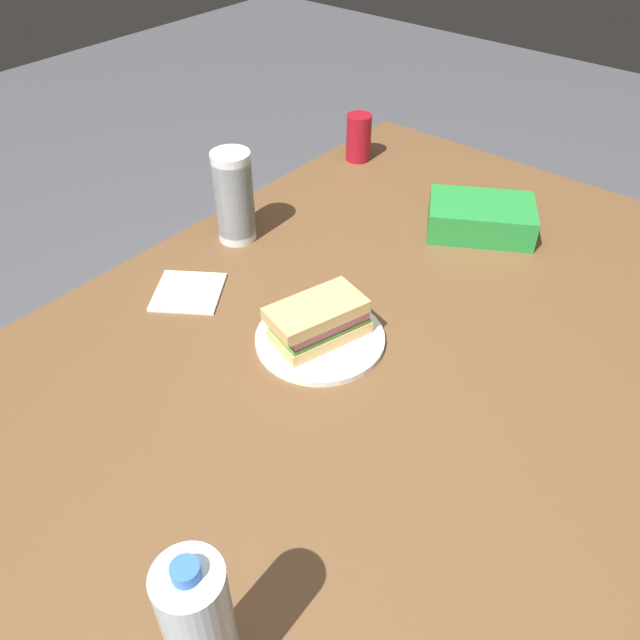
{
  "coord_description": "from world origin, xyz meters",
  "views": [
    {
      "loc": [
        0.74,
        0.47,
        1.51
      ],
      "look_at": [
        0.06,
        -0.09,
        0.78
      ],
      "focal_mm": 36.22,
      "sensor_mm": 36.0,
      "label": 1
    }
  ],
  "objects_px": {
    "soda_can_red": "(359,138)",
    "sandwich": "(319,320)",
    "dining_table": "(376,373)",
    "chip_bag": "(481,218)",
    "water_bottle_tall": "(201,632)",
    "plastic_cup_stack": "(234,197)",
    "paper_plate": "(320,339)"
  },
  "relations": [
    {
      "from": "soda_can_red",
      "to": "sandwich",
      "type": "bearing_deg",
      "value": 31.53
    },
    {
      "from": "dining_table",
      "to": "chip_bag",
      "type": "distance_m",
      "value": 0.47
    },
    {
      "from": "dining_table",
      "to": "soda_can_red",
      "type": "xyz_separation_m",
      "value": [
        -0.57,
        -0.48,
        0.14
      ]
    },
    {
      "from": "water_bottle_tall",
      "to": "plastic_cup_stack",
      "type": "distance_m",
      "value": 0.93
    },
    {
      "from": "dining_table",
      "to": "sandwich",
      "type": "distance_m",
      "value": 0.17
    },
    {
      "from": "water_bottle_tall",
      "to": "paper_plate",
      "type": "bearing_deg",
      "value": -152.45
    },
    {
      "from": "dining_table",
      "to": "chip_bag",
      "type": "xyz_separation_m",
      "value": [
        -0.45,
        -0.05,
        0.11
      ]
    },
    {
      "from": "paper_plate",
      "to": "soda_can_red",
      "type": "bearing_deg",
      "value": -148.35
    },
    {
      "from": "sandwich",
      "to": "dining_table",
      "type": "bearing_deg",
      "value": 127.91
    },
    {
      "from": "soda_can_red",
      "to": "plastic_cup_stack",
      "type": "height_order",
      "value": "plastic_cup_stack"
    },
    {
      "from": "dining_table",
      "to": "plastic_cup_stack",
      "type": "distance_m",
      "value": 0.49
    },
    {
      "from": "sandwich",
      "to": "chip_bag",
      "type": "distance_m",
      "value": 0.52
    },
    {
      "from": "paper_plate",
      "to": "sandwich",
      "type": "bearing_deg",
      "value": 9.71
    },
    {
      "from": "paper_plate",
      "to": "water_bottle_tall",
      "type": "distance_m",
      "value": 0.6
    },
    {
      "from": "soda_can_red",
      "to": "water_bottle_tall",
      "type": "xyz_separation_m",
      "value": [
        1.15,
        0.66,
        0.05
      ]
    },
    {
      "from": "soda_can_red",
      "to": "chip_bag",
      "type": "distance_m",
      "value": 0.45
    },
    {
      "from": "chip_bag",
      "to": "water_bottle_tall",
      "type": "height_order",
      "value": "water_bottle_tall"
    },
    {
      "from": "paper_plate",
      "to": "plastic_cup_stack",
      "type": "xyz_separation_m",
      "value": [
        -0.15,
        -0.36,
        0.1
      ]
    },
    {
      "from": "dining_table",
      "to": "plastic_cup_stack",
      "type": "height_order",
      "value": "plastic_cup_stack"
    },
    {
      "from": "dining_table",
      "to": "soda_can_red",
      "type": "bearing_deg",
      "value": -140.13
    },
    {
      "from": "dining_table",
      "to": "sandwich",
      "type": "bearing_deg",
      "value": -52.09
    },
    {
      "from": "plastic_cup_stack",
      "to": "soda_can_red",
      "type": "bearing_deg",
      "value": -176.8
    },
    {
      "from": "dining_table",
      "to": "chip_bag",
      "type": "bearing_deg",
      "value": -174.05
    },
    {
      "from": "plastic_cup_stack",
      "to": "sandwich",
      "type": "bearing_deg",
      "value": 66.88
    },
    {
      "from": "chip_bag",
      "to": "paper_plate",
      "type": "bearing_deg",
      "value": 55.12
    },
    {
      "from": "chip_bag",
      "to": "water_bottle_tall",
      "type": "relative_size",
      "value": 0.95
    },
    {
      "from": "plastic_cup_stack",
      "to": "paper_plate",
      "type": "bearing_deg",
      "value": 67.4
    },
    {
      "from": "sandwich",
      "to": "plastic_cup_stack",
      "type": "bearing_deg",
      "value": -113.12
    },
    {
      "from": "chip_bag",
      "to": "plastic_cup_stack",
      "type": "bearing_deg",
      "value": 11.73
    },
    {
      "from": "soda_can_red",
      "to": "water_bottle_tall",
      "type": "distance_m",
      "value": 1.33
    },
    {
      "from": "dining_table",
      "to": "soda_can_red",
      "type": "relative_size",
      "value": 13.58
    },
    {
      "from": "chip_bag",
      "to": "plastic_cup_stack",
      "type": "height_order",
      "value": "plastic_cup_stack"
    }
  ]
}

